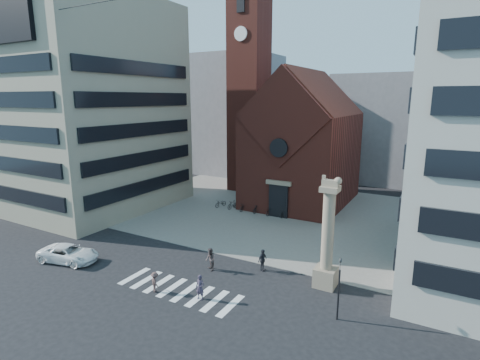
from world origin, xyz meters
name	(u,v)px	position (x,y,z in m)	size (l,w,h in m)	color
ground	(196,272)	(0.00, 0.00, 0.00)	(120.00, 120.00, 0.00)	black
piazza	(285,212)	(0.00, 19.00, 0.03)	(46.00, 30.00, 0.05)	gray
zebra_crossing	(179,290)	(0.55, -3.00, 0.01)	(10.20, 3.20, 0.01)	white
church	(304,145)	(0.00, 25.04, 7.98)	(12.00, 16.65, 18.00)	maroon
campanile	(249,87)	(-10.00, 28.00, 15.74)	(5.50, 5.50, 31.20)	maroon
building_left	(88,107)	(-24.00, 10.00, 13.00)	(18.00, 20.00, 26.00)	gray
bg_block_left	(232,115)	(-20.00, 40.00, 11.00)	(16.00, 14.00, 22.00)	gray
bg_block_mid	(377,129)	(6.00, 45.00, 9.00)	(14.00, 12.00, 18.00)	gray
lion_column	(327,244)	(10.01, 3.00, 3.46)	(1.63, 1.60, 8.68)	gray
traffic_light	(339,287)	(12.00, -1.00, 2.29)	(0.13, 0.16, 4.30)	black
white_car	(69,254)	(-11.09, -3.77, 0.74)	(2.46, 5.34, 1.48)	white
pedestrian_0	(200,287)	(2.75, -3.32, 0.93)	(0.68, 0.44, 1.86)	#362D3E
pedestrian_1	(210,260)	(0.81, 0.91, 0.97)	(0.94, 0.73, 1.94)	#4E403E
pedestrian_2	(262,260)	(4.63, 3.00, 0.94)	(1.10, 0.46, 1.87)	#212228
pedestrian_3	(155,282)	(-0.81, -4.07, 0.78)	(1.00, 0.58, 1.55)	#513936
scooter_0	(221,203)	(-8.36, 17.08, 0.55)	(0.67, 1.91, 1.00)	black
scooter_1	(233,205)	(-6.53, 17.08, 0.61)	(0.52, 1.86, 1.12)	black
scooter_2	(245,207)	(-4.70, 17.08, 0.55)	(0.67, 1.91, 1.00)	black
scooter_3	(258,209)	(-2.87, 17.08, 0.61)	(0.52, 1.86, 1.12)	black
scooter_4	(271,211)	(-1.05, 17.08, 0.55)	(0.67, 1.91, 1.00)	black
scooter_5	(285,213)	(0.78, 17.08, 0.61)	(0.52, 1.86, 1.12)	black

